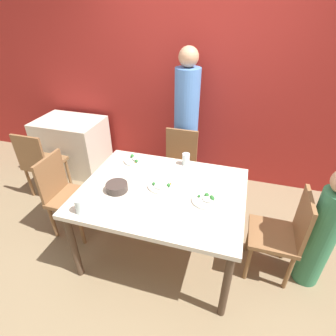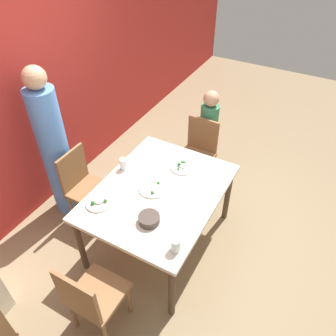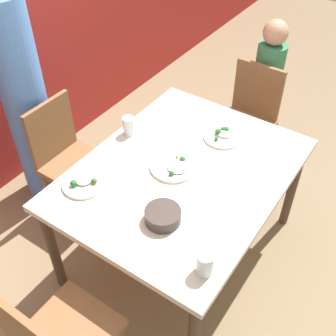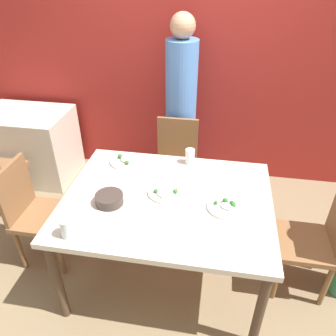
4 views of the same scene
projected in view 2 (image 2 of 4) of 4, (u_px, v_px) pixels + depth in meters
name	position (u px, v px, depth m)	size (l,w,h in m)	color
ground_plane	(160.00, 240.00, 3.52)	(10.00, 10.00, 0.00)	#847051
wall_back	(23.00, 93.00, 3.20)	(10.00, 0.06, 2.70)	#A82823
dining_table	(159.00, 196.00, 3.08)	(1.39, 1.09, 0.74)	beige
chair_adult_spot	(84.00, 185.00, 3.49)	(0.40, 0.40, 0.87)	brown
chair_child_spot	(198.00, 152.00, 3.93)	(0.40, 0.40, 0.87)	brown
chair_empty_left	(91.00, 297.00, 2.53)	(0.40, 0.40, 0.87)	brown
person_adult	(55.00, 150.00, 3.38)	(0.29, 0.29, 1.73)	#5184D1
person_child	(208.00, 135.00, 4.06)	(0.22, 0.22, 1.14)	#387F56
bowl_curry	(149.00, 219.00, 2.73)	(0.18, 0.18, 0.07)	#3D332D
plate_rice_adult	(182.00, 167.00, 3.27)	(0.24, 0.24, 0.06)	white
plate_rice_child	(154.00, 188.00, 3.04)	(0.27, 0.27, 0.05)	white
plate_noodles	(99.00, 202.00, 2.90)	(0.23, 0.23, 0.06)	white
glass_water_tall	(123.00, 164.00, 3.23)	(0.07, 0.07, 0.12)	silver
glass_water_short	(176.00, 245.00, 2.50)	(0.08, 0.08, 0.12)	silver
fork_steel	(205.00, 186.00, 3.07)	(0.17, 0.09, 0.01)	silver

